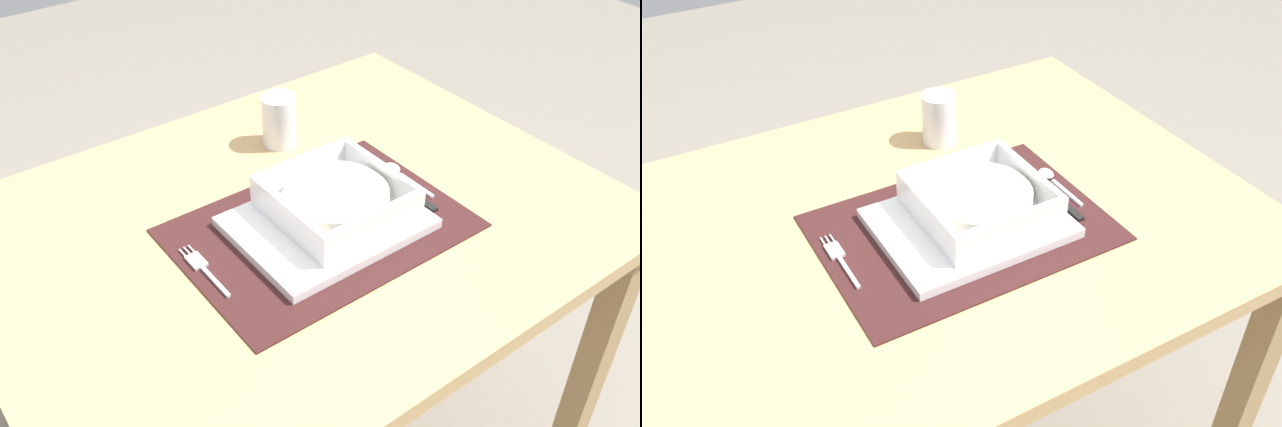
{
  "view_description": "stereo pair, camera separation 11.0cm",
  "coord_description": "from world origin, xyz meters",
  "views": [
    {
      "loc": [
        -0.51,
        -0.75,
        1.41
      ],
      "look_at": [
        0.01,
        -0.05,
        0.74
      ],
      "focal_mm": 39.68,
      "sensor_mm": 36.0,
      "label": 1
    },
    {
      "loc": [
        -0.42,
        -0.81,
        1.41
      ],
      "look_at": [
        0.01,
        -0.05,
        0.74
      ],
      "focal_mm": 39.68,
      "sensor_mm": 36.0,
      "label": 2
    }
  ],
  "objects": [
    {
      "name": "bread_knife",
      "position": [
        0.16,
        -0.05,
        0.71
      ],
      "size": [
        0.01,
        0.13,
        0.01
      ],
      "rotation": [
        0.0,
        0.0,
        -0.03
      ],
      "color": "#59331E",
      "rests_on": "placemat"
    },
    {
      "name": "placemat",
      "position": [
        0.01,
        -0.05,
        0.71
      ],
      "size": [
        0.44,
        0.32,
        0.0
      ],
      "primitive_type": "cube",
      "color": "#381919",
      "rests_on": "dining_table"
    },
    {
      "name": "fork",
      "position": [
        -0.19,
        -0.02,
        0.71
      ],
      "size": [
        0.02,
        0.13,
        0.0
      ],
      "rotation": [
        0.0,
        0.0,
        0.04
      ],
      "color": "silver",
      "rests_on": "placemat"
    },
    {
      "name": "spoon",
      "position": [
        0.21,
        -0.02,
        0.71
      ],
      "size": [
        0.02,
        0.11,
        0.01
      ],
      "rotation": [
        0.0,
        0.0,
        -0.06
      ],
      "color": "silver",
      "rests_on": "placemat"
    },
    {
      "name": "serving_plate",
      "position": [
        0.02,
        -0.06,
        0.72
      ],
      "size": [
        0.29,
        0.22,
        0.02
      ],
      "primitive_type": "cube",
      "color": "white",
      "rests_on": "placemat"
    },
    {
      "name": "dining_table",
      "position": [
        0.0,
        0.0,
        0.61
      ],
      "size": [
        1.0,
        0.78,
        0.71
      ],
      "color": "tan",
      "rests_on": "ground"
    },
    {
      "name": "drinking_glass",
      "position": [
        0.1,
        0.2,
        0.75
      ],
      "size": [
        0.06,
        0.06,
        0.1
      ],
      "color": "white",
      "rests_on": "dining_table"
    },
    {
      "name": "porridge_bowl",
      "position": [
        0.04,
        -0.05,
        0.75
      ],
      "size": [
        0.19,
        0.19,
        0.06
      ],
      "color": "white",
      "rests_on": "serving_plate"
    },
    {
      "name": "butter_knife",
      "position": [
        0.18,
        -0.07,
        0.71
      ],
      "size": [
        0.01,
        0.14,
        0.01
      ],
      "rotation": [
        0.0,
        0.0,
        0.05
      ],
      "color": "black",
      "rests_on": "placemat"
    }
  ]
}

